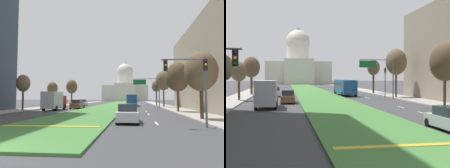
% 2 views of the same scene
% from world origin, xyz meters
% --- Properties ---
extents(ground_plane, '(303.94, 303.94, 0.00)m').
position_xyz_m(ground_plane, '(0.00, 69.08, 0.00)').
color(ground_plane, '#3D3D3F').
extents(grass_median, '(7.82, 124.34, 0.14)m').
position_xyz_m(grass_median, '(0.00, 62.17, 0.07)').
color(grass_median, '#427A38').
rests_on(grass_median, ground_plane).
extents(median_curb_nose, '(7.04, 0.50, 0.04)m').
position_xyz_m(median_curb_nose, '(0.00, 7.16, 0.16)').
color(median_curb_nose, gold).
rests_on(median_curb_nose, grass_median).
extents(lane_dashes_right, '(0.16, 50.88, 0.01)m').
position_xyz_m(lane_dashes_right, '(7.77, 35.02, 0.00)').
color(lane_dashes_right, silver).
rests_on(lane_dashes_right, ground_plane).
extents(sidewalk_left, '(4.00, 124.34, 0.15)m').
position_xyz_m(sidewalk_left, '(-13.62, 55.26, 0.07)').
color(sidewalk_left, '#9E9991').
rests_on(sidewalk_left, ground_plane).
extents(sidewalk_right, '(4.00, 124.34, 0.15)m').
position_xyz_m(sidewalk_right, '(13.62, 55.26, 0.07)').
color(sidewalk_right, '#9E9991').
rests_on(sidewalk_right, ground_plane).
extents(capitol_building, '(29.11, 23.98, 26.14)m').
position_xyz_m(capitol_building, '(0.00, 137.36, 8.26)').
color(capitol_building, beige).
rests_on(capitol_building, ground_plane).
extents(traffic_light_near_right, '(3.34, 0.35, 5.20)m').
position_xyz_m(traffic_light_near_right, '(10.28, 8.64, 3.80)').
color(traffic_light_near_right, '#515456').
rests_on(traffic_light_near_right, ground_plane).
extents(traffic_light_far_right, '(0.28, 0.35, 5.20)m').
position_xyz_m(traffic_light_far_right, '(11.12, 43.36, 3.31)').
color(traffic_light_far_right, '#515456').
rests_on(traffic_light_far_right, ground_plane).
extents(overhead_guide_sign, '(5.73, 0.20, 6.50)m').
position_xyz_m(overhead_guide_sign, '(9.16, 39.91, 4.66)').
color(overhead_guide_sign, '#515456').
rests_on(overhead_guide_sign, ground_plane).
extents(street_tree_right_near, '(3.15, 3.15, 6.74)m').
position_xyz_m(street_tree_right_near, '(12.40, 14.03, 4.74)').
color(street_tree_right_near, '#4C3823').
rests_on(street_tree_right_near, ground_plane).
extents(street_tree_left_mid, '(2.25, 2.25, 5.97)m').
position_xyz_m(street_tree_left_mid, '(-12.27, 26.11, 4.50)').
color(street_tree_left_mid, '#4C3823').
rests_on(street_tree_left_mid, ground_plane).
extents(street_tree_right_mid, '(3.55, 3.55, 7.54)m').
position_xyz_m(street_tree_right_mid, '(12.41, 25.53, 5.30)').
color(street_tree_right_mid, '#4C3823').
rests_on(street_tree_right_mid, ground_plane).
extents(street_tree_left_far, '(2.36, 2.36, 5.83)m').
position_xyz_m(street_tree_left_far, '(-12.62, 39.88, 4.29)').
color(street_tree_left_far, '#4C3823').
rests_on(street_tree_left_far, ground_plane).
extents(street_tree_right_far, '(3.52, 3.52, 8.27)m').
position_xyz_m(street_tree_right_far, '(12.49, 41.77, 6.04)').
color(street_tree_right_far, '#4C3823').
rests_on(street_tree_right_far, ground_plane).
extents(street_tree_left_distant, '(3.24, 3.24, 7.45)m').
position_xyz_m(street_tree_left_distant, '(-12.31, 54.18, 5.36)').
color(street_tree_left_distant, '#4C3823').
rests_on(street_tree_left_distant, ground_plane).
extents(street_tree_right_distant, '(2.61, 2.61, 7.09)m').
position_xyz_m(street_tree_right_distant, '(12.15, 54.14, 5.36)').
color(street_tree_right_distant, '#4C3823').
rests_on(street_tree_right_distant, ground_plane).
extents(sedan_lead_stopped, '(1.96, 4.66, 1.63)m').
position_xyz_m(sedan_lead_stopped, '(5.30, 11.57, 0.77)').
color(sedan_lead_stopped, '#BCBCC1').
rests_on(sedan_lead_stopped, ground_plane).
extents(sedan_midblock, '(1.99, 4.73, 1.80)m').
position_xyz_m(sedan_midblock, '(-5.48, 34.94, 0.84)').
color(sedan_midblock, brown).
rests_on(sedan_midblock, ground_plane).
extents(sedan_distant, '(2.13, 4.56, 1.74)m').
position_xyz_m(sedan_distant, '(-7.73, 48.80, 0.81)').
color(sedan_distant, silver).
rests_on(sedan_distant, ground_plane).
extents(box_truck_delivery, '(2.40, 6.40, 3.20)m').
position_xyz_m(box_truck_delivery, '(-7.97, 28.78, 1.68)').
color(box_truck_delivery, maroon).
rests_on(box_truck_delivery, ground_plane).
extents(city_bus, '(2.62, 11.00, 2.95)m').
position_xyz_m(city_bus, '(5.30, 50.13, 1.77)').
color(city_bus, '#1E4C8C').
rests_on(city_bus, ground_plane).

